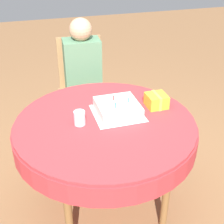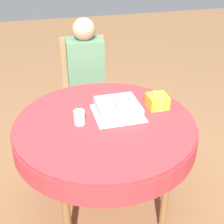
% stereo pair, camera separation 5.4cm
% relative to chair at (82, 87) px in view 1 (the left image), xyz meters
% --- Properties ---
extents(ground_plane, '(12.00, 12.00, 0.00)m').
position_rel_chair_xyz_m(ground_plane, '(-0.05, -1.00, -0.53)').
color(ground_plane, '#8C603D').
extents(dining_table, '(1.22, 1.22, 0.75)m').
position_rel_chair_xyz_m(dining_table, '(-0.05, -1.00, 0.13)').
color(dining_table, '#BC3338').
rests_on(dining_table, ground_plane).
extents(chair, '(0.49, 0.49, 0.99)m').
position_rel_chair_xyz_m(chair, '(0.00, 0.00, 0.00)').
color(chair, '#A37A4C').
rests_on(chair, ground_plane).
extents(person, '(0.34, 0.33, 1.21)m').
position_rel_chair_xyz_m(person, '(-0.01, -0.11, 0.20)').
color(person, tan).
rests_on(person, ground_plane).
extents(napkin, '(0.33, 0.33, 0.00)m').
position_rel_chair_xyz_m(napkin, '(0.06, -0.93, 0.22)').
color(napkin, white).
rests_on(napkin, dining_table).
extents(birthday_cake, '(0.28, 0.28, 0.12)m').
position_rel_chair_xyz_m(birthday_cake, '(0.06, -0.93, 0.26)').
color(birthday_cake, white).
rests_on(birthday_cake, dining_table).
extents(drinking_glass, '(0.07, 0.07, 0.09)m').
position_rel_chair_xyz_m(drinking_glass, '(-0.21, -0.99, 0.27)').
color(drinking_glass, silver).
rests_on(drinking_glass, dining_table).
extents(gift_box, '(0.14, 0.15, 0.10)m').
position_rel_chair_xyz_m(gift_box, '(0.36, -0.91, 0.27)').
color(gift_box, gold).
rests_on(gift_box, dining_table).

